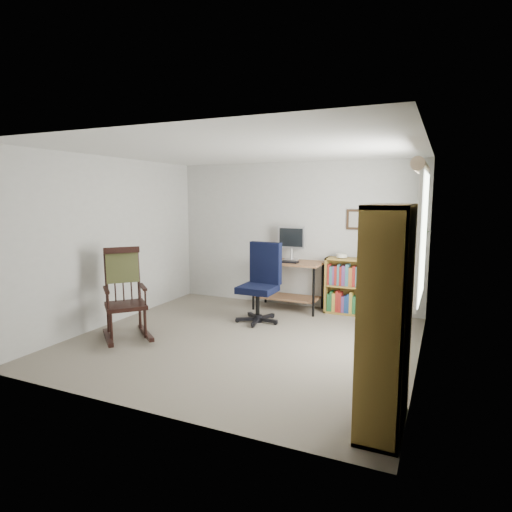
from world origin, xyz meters
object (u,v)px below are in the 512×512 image
at_px(tall_bookshelf, 386,319).
at_px(rocking_chair, 125,293).
at_px(desk, 288,285).
at_px(low_bookshelf, 353,287).
at_px(office_chair, 258,283).

bearing_deg(tall_bookshelf, rocking_chair, 165.38).
xyz_separation_m(desk, rocking_chair, (-1.43, -2.24, 0.20)).
bearing_deg(rocking_chair, low_bookshelf, -3.80).
relative_size(office_chair, tall_bookshelf, 0.66).
bearing_deg(desk, rocking_chair, -122.62).
bearing_deg(low_bookshelf, office_chair, -140.20).
distance_m(desk, low_bookshelf, 1.03).
xyz_separation_m(office_chair, low_bookshelf, (1.19, 0.99, -0.15)).
distance_m(desk, rocking_chair, 2.66).
relative_size(office_chair, rocking_chair, 0.99).
relative_size(desk, rocking_chair, 0.92).
xyz_separation_m(desk, tall_bookshelf, (1.92, -3.11, 0.50)).
relative_size(desk, tall_bookshelf, 0.62).
distance_m(low_bookshelf, tall_bookshelf, 3.38).
bearing_deg(office_chair, desk, 85.90).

